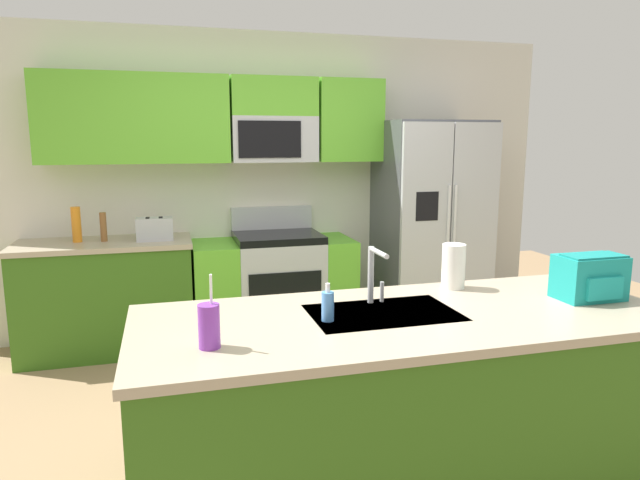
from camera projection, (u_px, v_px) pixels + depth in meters
ground_plane at (341, 438)px, 3.24m from camera, size 9.00×9.00×0.00m
kitchen_wall_unit at (254, 165)px, 4.92m from camera, size 5.20×0.43×2.60m
back_counter at (107, 297)px, 4.50m from camera, size 1.34×0.63×0.90m
range_oven at (274, 286)px, 4.86m from camera, size 1.36×0.61×1.10m
refrigerator at (431, 225)px, 5.08m from camera, size 0.90×0.76×1.85m
island_counter at (405, 405)px, 2.66m from camera, size 2.48×0.97×0.90m
toaster at (155, 229)px, 4.46m from camera, size 0.28×0.16×0.18m
pepper_mill at (103, 227)px, 4.40m from camera, size 0.05×0.05×0.23m
bottle_orange at (76, 225)px, 4.37m from camera, size 0.07×0.07×0.28m
sink_faucet at (374, 270)px, 2.71m from camera, size 0.08×0.21×0.28m
drink_cup_purple at (209, 326)px, 2.15m from camera, size 0.08×0.08×0.29m
soap_dispenser at (328, 306)px, 2.48m from camera, size 0.06×0.06×0.17m
paper_towel_roll at (453, 266)px, 3.02m from camera, size 0.12×0.12×0.24m
backpack at (590, 276)px, 2.81m from camera, size 0.32×0.22×0.23m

